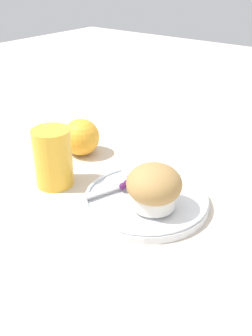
# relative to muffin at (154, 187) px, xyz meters

# --- Properties ---
(ground_plane) EXTENTS (3.00, 3.00, 0.00)m
(ground_plane) POSITION_rel_muffin_xyz_m (0.03, 0.04, -0.06)
(ground_plane) COLOR beige
(plate) EXTENTS (0.23, 0.23, 0.02)m
(plate) POSITION_rel_muffin_xyz_m (0.02, 0.03, -0.05)
(plate) COLOR white
(plate) RESTS_ON ground_plane
(muffin) EXTENTS (0.09, 0.09, 0.08)m
(muffin) POSITION_rel_muffin_xyz_m (0.00, 0.00, 0.00)
(muffin) COLOR silver
(muffin) RESTS_ON plate
(cream_ramekin) EXTENTS (0.06, 0.06, 0.02)m
(cream_ramekin) POSITION_rel_muffin_xyz_m (0.06, 0.08, -0.03)
(cream_ramekin) COLOR silver
(cream_ramekin) RESTS_ON plate
(berry_pair) EXTENTS (0.03, 0.01, 0.01)m
(berry_pair) POSITION_rel_muffin_xyz_m (0.01, 0.07, -0.03)
(berry_pair) COLOR #4C194C
(berry_pair) RESTS_ON plate
(butter_knife) EXTENTS (0.17, 0.07, 0.00)m
(butter_knife) POSITION_rel_muffin_xyz_m (0.02, 0.08, -0.03)
(butter_knife) COLOR #B7B7BC
(butter_knife) RESTS_ON plate
(orange_fruit) EXTENTS (0.08, 0.08, 0.08)m
(orange_fruit) POSITION_rel_muffin_xyz_m (0.10, 0.26, -0.02)
(orange_fruit) COLOR #F4A82D
(orange_fruit) RESTS_ON ground_plane
(juice_glass) EXTENTS (0.07, 0.07, 0.12)m
(juice_glass) POSITION_rel_muffin_xyz_m (-0.03, 0.21, 0.00)
(juice_glass) COLOR gold
(juice_glass) RESTS_ON ground_plane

